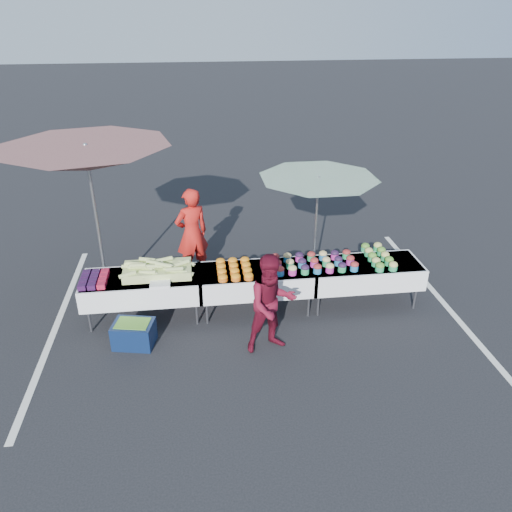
{
  "coord_description": "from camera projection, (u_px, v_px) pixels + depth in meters",
  "views": [
    {
      "loc": [
        -0.89,
        -6.96,
        4.56
      ],
      "look_at": [
        0.0,
        0.0,
        1.0
      ],
      "focal_mm": 35.0,
      "sensor_mm": 36.0,
      "label": 1
    }
  ],
  "objects": [
    {
      "name": "ground",
      "position": [
        256.0,
        309.0,
        8.32
      ],
      "size": [
        80.0,
        80.0,
        0.0
      ],
      "primitive_type": "plane",
      "color": "black"
    },
    {
      "name": "stripe_left",
      "position": [
        57.0,
        323.0,
        7.95
      ],
      "size": [
        0.1,
        5.0,
        0.0
      ],
      "primitive_type": "cube",
      "color": "silver",
      "rests_on": "ground"
    },
    {
      "name": "stripe_right",
      "position": [
        438.0,
        297.0,
        8.68
      ],
      "size": [
        0.1,
        5.0,
        0.0
      ],
      "primitive_type": "cube",
      "color": "silver",
      "rests_on": "ground"
    },
    {
      "name": "table_left",
      "position": [
        143.0,
        286.0,
        7.85
      ],
      "size": [
        1.86,
        0.81,
        0.75
      ],
      "color": "white",
      "rests_on": "ground"
    },
    {
      "name": "table_center",
      "position": [
        256.0,
        279.0,
        8.05
      ],
      "size": [
        1.86,
        0.81,
        0.75
      ],
      "color": "white",
      "rests_on": "ground"
    },
    {
      "name": "table_right",
      "position": [
        364.0,
        272.0,
        8.26
      ],
      "size": [
        1.86,
        0.81,
        0.75
      ],
      "color": "white",
      "rests_on": "ground"
    },
    {
      "name": "berry_punnets",
      "position": [
        94.0,
        279.0,
        7.62
      ],
      "size": [
        0.4,
        0.54,
        0.08
      ],
      "color": "black",
      "rests_on": "table_left"
    },
    {
      "name": "corn_pile",
      "position": [
        158.0,
        269.0,
        7.8
      ],
      "size": [
        1.16,
        0.57,
        0.26
      ],
      "color": "#A4B65D",
      "rests_on": "table_left"
    },
    {
      "name": "plastic_bags",
      "position": [
        160.0,
        284.0,
        7.53
      ],
      "size": [
        0.3,
        0.25,
        0.05
      ],
      "primitive_type": "cube",
      "color": "white",
      "rests_on": "table_left"
    },
    {
      "name": "carrot_bowls",
      "position": [
        234.0,
        269.0,
        7.91
      ],
      "size": [
        0.55,
        0.69,
        0.11
      ],
      "color": "#CC5D16",
      "rests_on": "table_center"
    },
    {
      "name": "potato_cups",
      "position": [
        314.0,
        262.0,
        8.05
      ],
      "size": [
        1.34,
        0.58,
        0.16
      ],
      "color": "#21689E",
      "rests_on": "table_right"
    },
    {
      "name": "bean_baskets",
      "position": [
        379.0,
        256.0,
        8.25
      ],
      "size": [
        0.36,
        0.86,
        0.15
      ],
      "color": "#259555",
      "rests_on": "table_right"
    },
    {
      "name": "vendor",
      "position": [
        192.0,
        234.0,
        9.0
      ],
      "size": [
        0.73,
        0.61,
        1.7
      ],
      "primitive_type": "imported",
      "rotation": [
        0.0,
        0.0,
        3.54
      ],
      "color": "red",
      "rests_on": "ground"
    },
    {
      "name": "customer",
      "position": [
        272.0,
        304.0,
        7.06
      ],
      "size": [
        0.84,
        0.72,
        1.52
      ],
      "primitive_type": "imported",
      "rotation": [
        0.0,
        0.0,
        0.22
      ],
      "color": "#5D0E1F",
      "rests_on": "ground"
    },
    {
      "name": "umbrella_left",
      "position": [
        87.0,
        159.0,
        7.59
      ],
      "size": [
        3.04,
        3.04,
        2.69
      ],
      "rotation": [
        0.0,
        0.0,
        -0.17
      ],
      "color": "black",
      "rests_on": "ground"
    },
    {
      "name": "umbrella_right",
      "position": [
        318.0,
        187.0,
        8.21
      ],
      "size": [
        2.63,
        2.63,
        2.05
      ],
      "rotation": [
        0.0,
        0.0,
        0.4
      ],
      "color": "black",
      "rests_on": "ground"
    },
    {
      "name": "storage_bin",
      "position": [
        134.0,
        333.0,
        7.38
      ],
      "size": [
        0.66,
        0.54,
        0.38
      ],
      "rotation": [
        0.0,
        0.0,
        -0.21
      ],
      "color": "#0C1B3C",
      "rests_on": "ground"
    }
  ]
}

